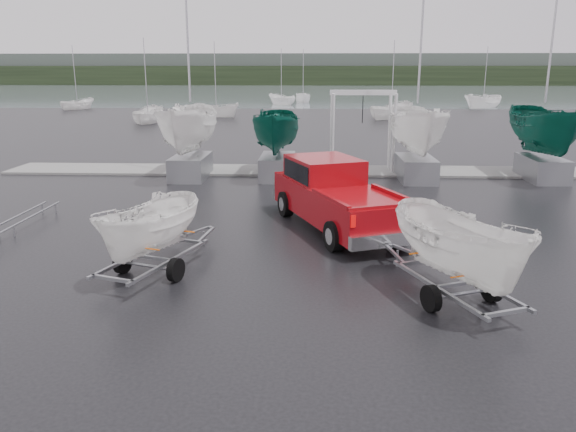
{
  "coord_description": "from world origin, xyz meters",
  "views": [
    {
      "loc": [
        0.67,
        -15.6,
        5.15
      ],
      "look_at": [
        -0.0,
        -0.61,
        1.2
      ],
      "focal_mm": 35.0,
      "sensor_mm": 36.0,
      "label": 1
    }
  ],
  "objects_px": {
    "pickup_truck": "(333,192)",
    "trailer_parked": "(148,184)",
    "boat_hoist": "(362,120)",
    "trailer_hitched": "(465,189)"
  },
  "relations": [
    {
      "from": "pickup_truck",
      "to": "trailer_hitched",
      "type": "bearing_deg",
      "value": -90.0
    },
    {
      "from": "pickup_truck",
      "to": "boat_hoist",
      "type": "bearing_deg",
      "value": 58.17
    },
    {
      "from": "trailer_hitched",
      "to": "boat_hoist",
      "type": "distance_m",
      "value": 16.65
    },
    {
      "from": "trailer_parked",
      "to": "boat_hoist",
      "type": "bearing_deg",
      "value": 85.49
    },
    {
      "from": "pickup_truck",
      "to": "trailer_parked",
      "type": "relative_size",
      "value": 1.6
    },
    {
      "from": "trailer_hitched",
      "to": "boat_hoist",
      "type": "relative_size",
      "value": 1.18
    },
    {
      "from": "trailer_hitched",
      "to": "pickup_truck",
      "type": "bearing_deg",
      "value": 90.0
    },
    {
      "from": "trailer_hitched",
      "to": "trailer_parked",
      "type": "distance_m",
      "value": 7.5
    },
    {
      "from": "trailer_parked",
      "to": "boat_hoist",
      "type": "distance_m",
      "value": 16.49
    },
    {
      "from": "pickup_truck",
      "to": "boat_hoist",
      "type": "distance_m",
      "value": 10.54
    }
  ]
}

